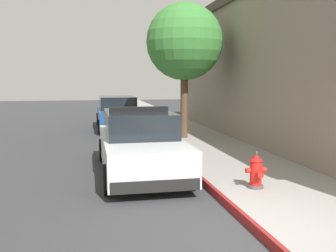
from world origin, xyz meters
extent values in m
cube|color=#353538|center=(-4.59, 10.00, -0.10)|extent=(29.95, 60.00, 0.20)
cube|color=gray|center=(1.41, 10.00, 0.08)|extent=(2.82, 60.00, 0.16)
cube|color=maroon|center=(-0.04, 10.00, 0.08)|extent=(0.08, 60.00, 0.16)
cube|color=gray|center=(5.90, 7.47, 2.63)|extent=(6.15, 19.08, 5.26)
cube|color=black|center=(2.85, 7.47, 2.89)|extent=(0.06, 1.30, 1.10)
cube|color=black|center=(2.85, 12.81, 2.89)|extent=(0.06, 1.30, 1.10)
cube|color=white|center=(-1.29, 4.47, 0.58)|extent=(1.84, 4.80, 0.76)
cube|color=black|center=(-1.29, 4.62, 1.26)|extent=(1.64, 2.50, 0.60)
cube|color=black|center=(-1.29, 2.13, 0.32)|extent=(1.76, 0.16, 0.24)
cube|color=black|center=(-1.29, 6.81, 0.32)|extent=(1.76, 0.16, 0.24)
cylinder|color=black|center=(-2.15, 6.17, 0.32)|extent=(0.22, 0.64, 0.64)
cylinder|color=black|center=(-0.43, 6.17, 0.32)|extent=(0.22, 0.64, 0.64)
cylinder|color=black|center=(-2.15, 2.77, 0.32)|extent=(0.22, 0.64, 0.64)
cylinder|color=black|center=(-0.43, 2.77, 0.32)|extent=(0.22, 0.64, 0.64)
cube|color=black|center=(-1.29, 4.57, 1.62)|extent=(1.48, 0.20, 0.12)
cube|color=red|center=(-1.64, 4.57, 1.62)|extent=(0.44, 0.18, 0.11)
cube|color=#1E33E0|center=(-0.94, 4.57, 1.62)|extent=(0.44, 0.18, 0.11)
cube|color=navy|center=(-1.19, 13.39, 0.58)|extent=(1.84, 4.80, 0.76)
cube|color=black|center=(-1.19, 13.54, 1.26)|extent=(1.64, 2.50, 0.60)
cube|color=black|center=(-1.19, 11.05, 0.32)|extent=(1.76, 0.16, 0.24)
cube|color=black|center=(-1.19, 15.73, 0.32)|extent=(1.76, 0.16, 0.24)
cylinder|color=black|center=(-2.05, 15.09, 0.32)|extent=(0.22, 0.64, 0.64)
cylinder|color=black|center=(-0.33, 15.09, 0.32)|extent=(0.22, 0.64, 0.64)
cylinder|color=black|center=(-2.05, 11.69, 0.32)|extent=(0.22, 0.64, 0.64)
cylinder|color=black|center=(-0.33, 11.69, 0.32)|extent=(0.22, 0.64, 0.64)
cylinder|color=#4C4C51|center=(0.79, 2.12, 0.19)|extent=(0.32, 0.32, 0.06)
cylinder|color=red|center=(0.79, 2.12, 0.47)|extent=(0.24, 0.24, 0.50)
cone|color=red|center=(0.79, 2.12, 0.79)|extent=(0.28, 0.28, 0.14)
cylinder|color=#4C4C51|center=(0.79, 2.12, 0.89)|extent=(0.05, 0.05, 0.06)
cylinder|color=red|center=(0.62, 2.12, 0.53)|extent=(0.10, 0.10, 0.10)
cylinder|color=red|center=(0.96, 2.12, 0.53)|extent=(0.10, 0.10, 0.10)
cylinder|color=red|center=(0.79, 1.94, 0.48)|extent=(0.13, 0.12, 0.13)
cylinder|color=brown|center=(1.02, 9.11, 1.46)|extent=(0.28, 0.28, 2.61)
sphere|color=#387A33|center=(1.02, 9.11, 3.77)|extent=(2.86, 2.86, 2.86)
camera|label=1|loc=(-2.50, -4.97, 2.36)|focal=40.83mm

